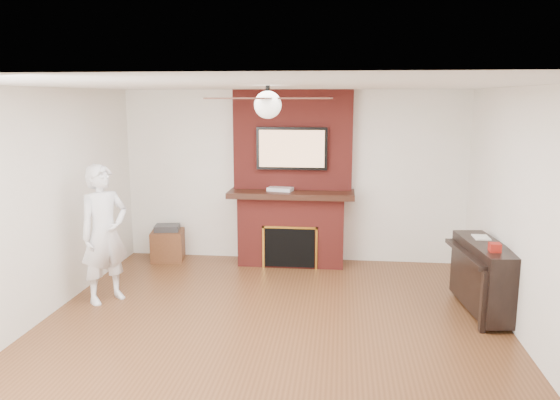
# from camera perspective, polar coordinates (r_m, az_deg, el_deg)

# --- Properties ---
(room_shell) EXTENTS (5.36, 5.86, 2.86)m
(room_shell) POSITION_cam_1_polar(r_m,az_deg,el_deg) (5.32, -1.24, -1.68)
(room_shell) COLOR #553019
(room_shell) RESTS_ON ground
(fireplace) EXTENTS (1.78, 0.64, 2.50)m
(fireplace) POSITION_cam_1_polar(r_m,az_deg,el_deg) (7.86, 1.26, 0.45)
(fireplace) COLOR maroon
(fireplace) RESTS_ON ground
(tv) EXTENTS (1.00, 0.08, 0.60)m
(tv) POSITION_cam_1_polar(r_m,az_deg,el_deg) (7.72, 1.25, 5.40)
(tv) COLOR black
(tv) RESTS_ON fireplace
(ceiling_fan) EXTENTS (1.21, 1.21, 0.31)m
(ceiling_fan) POSITION_cam_1_polar(r_m,az_deg,el_deg) (5.20, -1.29, 10.04)
(ceiling_fan) COLOR black
(ceiling_fan) RESTS_ON room_shell
(person) EXTENTS (0.68, 0.72, 1.64)m
(person) POSITION_cam_1_polar(r_m,az_deg,el_deg) (6.71, -17.88, -3.39)
(person) COLOR white
(person) RESTS_ON ground
(side_table) EXTENTS (0.53, 0.53, 0.53)m
(side_table) POSITION_cam_1_polar(r_m,az_deg,el_deg) (8.33, -11.64, -4.48)
(side_table) COLOR #592F19
(side_table) RESTS_ON ground
(piano) EXTENTS (0.59, 1.26, 0.89)m
(piano) POSITION_cam_1_polar(r_m,az_deg,el_deg) (6.55, 20.49, -7.41)
(piano) COLOR black
(piano) RESTS_ON ground
(cable_box) EXTENTS (0.38, 0.27, 0.05)m
(cable_box) POSITION_cam_1_polar(r_m,az_deg,el_deg) (7.76, 0.03, 1.14)
(cable_box) COLOR silver
(cable_box) RESTS_ON fireplace
(candle_orange) EXTENTS (0.07, 0.07, 0.14)m
(candle_orange) POSITION_cam_1_polar(r_m,az_deg,el_deg) (7.89, 0.60, -6.42)
(candle_orange) COLOR #C57B17
(candle_orange) RESTS_ON ground
(candle_green) EXTENTS (0.07, 0.07, 0.10)m
(candle_green) POSITION_cam_1_polar(r_m,az_deg,el_deg) (7.86, 0.25, -6.63)
(candle_green) COLOR #538435
(candle_green) RESTS_ON ground
(candle_cream) EXTENTS (0.08, 0.08, 0.13)m
(candle_cream) POSITION_cam_1_polar(r_m,az_deg,el_deg) (7.87, 2.32, -6.52)
(candle_cream) COLOR #EFEABE
(candle_cream) RESTS_ON ground
(candle_blue) EXTENTS (0.06, 0.06, 0.08)m
(candle_blue) POSITION_cam_1_polar(r_m,az_deg,el_deg) (7.86, 3.02, -6.74)
(candle_blue) COLOR #2D5487
(candle_blue) RESTS_ON ground
(candle_green_extra) EXTENTS (0.07, 0.07, 0.10)m
(candle_green_extra) POSITION_cam_1_polar(r_m,az_deg,el_deg) (7.87, -0.54, -6.61)
(candle_green_extra) COLOR #36874F
(candle_green_extra) RESTS_ON ground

